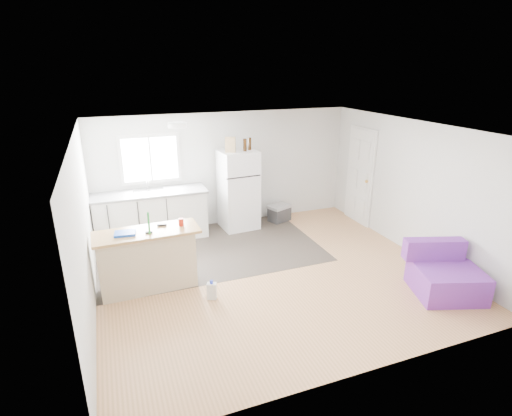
{
  "coord_description": "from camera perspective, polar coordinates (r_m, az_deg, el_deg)",
  "views": [
    {
      "loc": [
        -2.34,
        -5.46,
        3.29
      ],
      "look_at": [
        -0.0,
        0.7,
        0.93
      ],
      "focal_mm": 28.0,
      "sensor_mm": 36.0,
      "label": 1
    }
  ],
  "objects": [
    {
      "name": "room",
      "position": [
        6.3,
        2.28,
        0.31
      ],
      "size": [
        5.51,
        5.01,
        2.41
      ],
      "color": "#AD7948",
      "rests_on": "ground"
    },
    {
      "name": "vinyl_zone",
      "position": [
        7.65,
        -6.58,
        -5.89
      ],
      "size": [
        4.05,
        2.5,
        0.0
      ],
      "primitive_type": "cube",
      "color": "#322C25",
      "rests_on": "floor"
    },
    {
      "name": "window",
      "position": [
        8.17,
        -14.86,
        6.77
      ],
      "size": [
        1.18,
        0.06,
        0.98
      ],
      "color": "white",
      "rests_on": "back_wall"
    },
    {
      "name": "interior_door",
      "position": [
        8.94,
        14.59,
        4.35
      ],
      "size": [
        0.11,
        0.92,
        2.1
      ],
      "color": "white",
      "rests_on": "right_wall"
    },
    {
      "name": "ceiling_fixture",
      "position": [
        6.82,
        -11.19,
        11.52
      ],
      "size": [
        0.3,
        0.3,
        0.07
      ],
      "primitive_type": "cylinder",
      "color": "white",
      "rests_on": "ceiling"
    },
    {
      "name": "kitchen_cabinets",
      "position": [
        8.15,
        -14.7,
        -1.0
      ],
      "size": [
        2.2,
        0.73,
        1.27
      ],
      "rotation": [
        0.0,
        0.0,
        -0.02
      ],
      "color": "white",
      "rests_on": "floor"
    },
    {
      "name": "peninsula",
      "position": [
        6.38,
        -15.24,
        -7.14
      ],
      "size": [
        1.57,
        0.64,
        0.95
      ],
      "rotation": [
        0.0,
        0.0,
        0.03
      ],
      "color": "#C7B490",
      "rests_on": "floor"
    },
    {
      "name": "refrigerator",
      "position": [
        8.37,
        -2.53,
        2.6
      ],
      "size": [
        0.78,
        0.74,
        1.66
      ],
      "rotation": [
        0.0,
        0.0,
        0.07
      ],
      "color": "white",
      "rests_on": "floor"
    },
    {
      "name": "cooler",
      "position": [
        8.91,
        3.36,
        -0.69
      ],
      "size": [
        0.57,
        0.48,
        0.37
      ],
      "rotation": [
        0.0,
        0.0,
        0.38
      ],
      "color": "#303033",
      "rests_on": "floor"
    },
    {
      "name": "purple_seat",
      "position": [
        6.78,
        25.31,
        -8.73
      ],
      "size": [
        1.16,
        1.14,
        0.76
      ],
      "rotation": [
        0.0,
        0.0,
        -0.33
      ],
      "color": "purple",
      "rests_on": "floor"
    },
    {
      "name": "cleaner_jug",
      "position": [
        6.09,
        -6.33,
        -11.66
      ],
      "size": [
        0.17,
        0.15,
        0.31
      ],
      "rotation": [
        0.0,
        0.0,
        -0.42
      ],
      "color": "silver",
      "rests_on": "floor"
    },
    {
      "name": "mop",
      "position": [
        6.37,
        -15.14,
        -9.75
      ],
      "size": [
        0.22,
        0.37,
        1.33
      ],
      "rotation": [
        0.0,
        0.0,
        -0.05
      ],
      "color": "green",
      "rests_on": "floor"
    },
    {
      "name": "red_cup",
      "position": [
        6.25,
        -10.64,
        -1.99
      ],
      "size": [
        0.1,
        0.1,
        0.12
      ],
      "primitive_type": "cylinder",
      "rotation": [
        0.0,
        0.0,
        0.36
      ],
      "color": "red",
      "rests_on": "peninsula"
    },
    {
      "name": "blue_tray",
      "position": [
        6.15,
        -18.2,
        -3.46
      ],
      "size": [
        0.32,
        0.26,
        0.04
      ],
      "primitive_type": "cube",
      "rotation": [
        0.0,
        0.0,
        -0.12
      ],
      "color": "#1343BA",
      "rests_on": "peninsula"
    },
    {
      "name": "tool_a",
      "position": [
        6.32,
        -13.29,
        -2.37
      ],
      "size": [
        0.15,
        0.09,
        0.03
      ],
      "primitive_type": "cube",
      "rotation": [
        0.0,
        0.0,
        -0.27
      ],
      "color": "black",
      "rests_on": "peninsula"
    },
    {
      "name": "tool_b",
      "position": [
        6.1,
        -15.05,
        -3.37
      ],
      "size": [
        0.1,
        0.05,
        0.03
      ],
      "primitive_type": "cube",
      "rotation": [
        0.0,
        0.0,
        -0.14
      ],
      "color": "black",
      "rests_on": "peninsula"
    },
    {
      "name": "cardboard_box",
      "position": [
        8.0,
        -3.69,
        9.02
      ],
      "size": [
        0.22,
        0.17,
        0.3
      ],
      "primitive_type": "cube",
      "rotation": [
        0.0,
        0.0,
        -0.41
      ],
      "color": "#A1845C",
      "rests_on": "refrigerator"
    },
    {
      "name": "bottle_left",
      "position": [
        8.09,
        -1.6,
        8.99
      ],
      "size": [
        0.08,
        0.08,
        0.25
      ],
      "primitive_type": "cylinder",
      "rotation": [
        0.0,
        0.0,
        -0.08
      ],
      "color": "#351D09",
      "rests_on": "refrigerator"
    },
    {
      "name": "bottle_right",
      "position": [
        8.22,
        -0.93,
        9.17
      ],
      "size": [
        0.09,
        0.09,
        0.25
      ],
      "primitive_type": "cylinder",
      "rotation": [
        0.0,
        0.0,
        -0.39
      ],
      "color": "#351D09",
      "rests_on": "refrigerator"
    }
  ]
}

